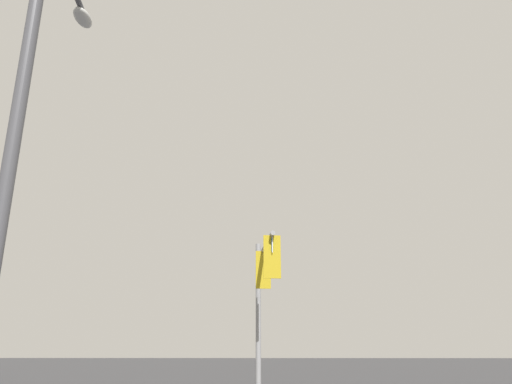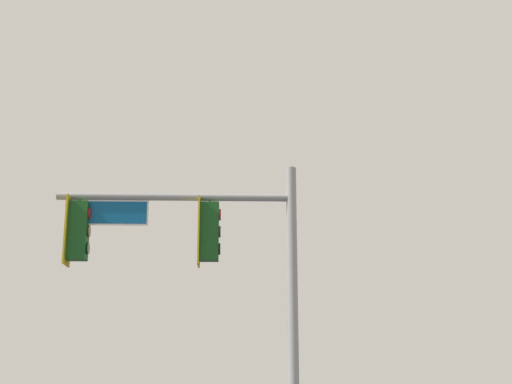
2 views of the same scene
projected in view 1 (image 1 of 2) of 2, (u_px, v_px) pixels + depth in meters
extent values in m
cylinder|color=gray|center=(258.00, 321.00, 18.37)|extent=(0.19, 0.19, 5.80)
cylinder|color=gray|center=(265.00, 248.00, 16.97)|extent=(4.44, 0.72, 0.14)
cube|color=gold|center=(263.00, 270.00, 17.21)|extent=(0.10, 0.52, 1.30)
cube|color=#144719|center=(263.00, 271.00, 17.39)|extent=(0.40, 0.36, 1.10)
cylinder|color=#144719|center=(263.00, 253.00, 17.58)|extent=(0.04, 0.04, 0.12)
cylinder|color=red|center=(262.00, 262.00, 17.68)|extent=(0.06, 0.22, 0.22)
cylinder|color=#392D05|center=(262.00, 271.00, 17.58)|extent=(0.06, 0.22, 0.22)
cylinder|color=black|center=(262.00, 281.00, 17.48)|extent=(0.06, 0.22, 0.22)
cube|color=gold|center=(272.00, 257.00, 14.89)|extent=(0.10, 0.52, 1.30)
cube|color=#144719|center=(271.00, 258.00, 15.07)|extent=(0.40, 0.36, 1.10)
cylinder|color=#144719|center=(271.00, 238.00, 15.26)|extent=(0.04, 0.04, 0.12)
cylinder|color=red|center=(270.00, 248.00, 15.36)|extent=(0.06, 0.22, 0.22)
cylinder|color=#392D05|center=(271.00, 259.00, 15.26)|extent=(0.06, 0.22, 0.22)
cylinder|color=black|center=(271.00, 270.00, 15.16)|extent=(0.06, 0.22, 0.22)
cube|color=#0A4C7F|center=(269.00, 250.00, 15.66)|extent=(1.51, 0.24, 0.43)
cube|color=white|center=(269.00, 250.00, 15.66)|extent=(1.56, 0.23, 0.49)
cylinder|color=#4C4C51|center=(9.00, 170.00, 6.12)|extent=(0.18, 0.18, 7.84)
ellipsoid|color=silver|center=(83.00, 18.00, 9.07)|extent=(0.56, 0.28, 0.20)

